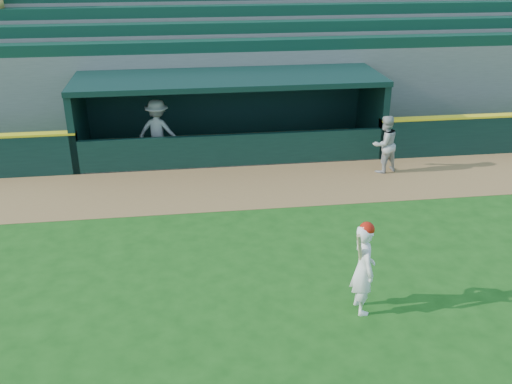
% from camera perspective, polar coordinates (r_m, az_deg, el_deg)
% --- Properties ---
extents(ground, '(120.00, 120.00, 0.00)m').
position_cam_1_polar(ground, '(11.47, 1.09, -9.20)').
color(ground, '#184B12').
rests_on(ground, ground).
extents(warning_track, '(40.00, 3.00, 0.01)m').
position_cam_1_polar(warning_track, '(15.76, -1.62, 0.54)').
color(warning_track, olive).
rests_on(warning_track, ground).
extents(dugout_player_front, '(1.00, 0.90, 1.69)m').
position_cam_1_polar(dugout_player_front, '(16.92, 12.74, 4.68)').
color(dugout_player_front, '#ABABA6').
rests_on(dugout_player_front, ground).
extents(dugout_player_inside, '(1.40, 1.05, 1.93)m').
position_cam_1_polar(dugout_player_inside, '(17.54, -9.79, 6.03)').
color(dugout_player_inside, '#969691').
rests_on(dugout_player_inside, ground).
extents(dugout, '(9.40, 2.80, 2.46)m').
position_cam_1_polar(dugout, '(18.22, -2.74, 8.32)').
color(dugout, slate).
rests_on(dugout, ground).
extents(stands, '(34.50, 6.25, 7.56)m').
position_cam_1_polar(stands, '(22.45, -3.81, 14.00)').
color(stands, slate).
rests_on(stands, ground).
extents(batter_at_plate, '(0.55, 0.78, 1.82)m').
position_cam_1_polar(batter_at_plate, '(10.45, 10.70, -7.39)').
color(batter_at_plate, white).
rests_on(batter_at_plate, ground).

